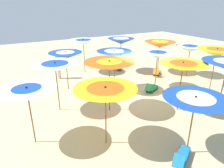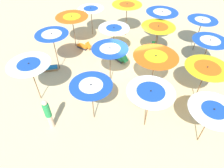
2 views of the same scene
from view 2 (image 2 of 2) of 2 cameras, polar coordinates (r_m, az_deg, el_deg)
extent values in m
cube|color=beige|center=(12.88, 5.47, 3.63)|extent=(41.18, 41.18, 0.04)
cylinder|color=brown|center=(9.55, 24.95, -11.25)|extent=(0.05, 0.05, 1.99)
cone|color=white|center=(8.83, 26.84, -7.44)|extent=(2.00, 2.00, 0.41)
cone|color=#1947B2|center=(8.75, 27.07, -6.97)|extent=(0.97, 0.97, 0.20)
sphere|color=black|center=(8.67, 27.33, -6.45)|extent=(0.07, 0.07, 0.07)
cylinder|color=brown|center=(11.32, 23.88, -0.46)|extent=(0.05, 0.05, 2.01)
cone|color=yellow|center=(10.71, 25.37, 3.40)|extent=(2.15, 2.15, 0.44)
cone|color=orange|center=(10.65, 25.53, 3.80)|extent=(1.27, 1.27, 0.26)
sphere|color=black|center=(10.57, 25.77, 4.44)|extent=(0.07, 0.07, 0.07)
cylinder|color=brown|center=(13.65, 24.86, 7.11)|extent=(0.05, 0.05, 1.92)
cone|color=#1947B2|center=(13.17, 26.09, 10.43)|extent=(2.03, 2.03, 0.40)
cone|color=white|center=(13.13, 26.21, 10.76)|extent=(1.16, 1.16, 0.23)
sphere|color=black|center=(13.06, 26.40, 11.26)|extent=(0.07, 0.07, 0.07)
cylinder|color=brown|center=(15.43, 23.23, 12.38)|extent=(0.05, 0.05, 2.12)
cone|color=#1947B2|center=(14.97, 24.37, 15.81)|extent=(1.95, 1.95, 0.37)
cone|color=white|center=(14.93, 24.48, 16.13)|extent=(1.01, 1.01, 0.19)
sphere|color=black|center=(14.89, 24.61, 16.52)|extent=(0.07, 0.07, 0.07)
cylinder|color=brown|center=(9.28, 10.04, -7.56)|extent=(0.05, 0.05, 2.15)
cone|color=white|center=(8.48, 10.91, -2.98)|extent=(2.03, 2.03, 0.39)
cone|color=#1947B2|center=(8.42, 10.99, -2.58)|extent=(1.19, 1.19, 0.23)
sphere|color=black|center=(8.32, 11.11, -1.93)|extent=(0.07, 0.07, 0.07)
cylinder|color=brown|center=(10.96, 11.44, 2.24)|extent=(0.05, 0.05, 2.22)
cone|color=orange|center=(10.28, 12.29, 6.90)|extent=(2.27, 2.27, 0.41)
cone|color=yellow|center=(10.22, 12.38, 7.39)|extent=(1.16, 1.16, 0.21)
sphere|color=black|center=(10.15, 12.49, 7.97)|extent=(0.07, 0.07, 0.07)
cylinder|color=brown|center=(13.67, 12.32, 11.09)|extent=(0.05, 0.05, 2.16)
cone|color=yellow|center=(13.14, 13.03, 15.06)|extent=(2.11, 2.11, 0.39)
cone|color=orange|center=(13.10, 13.10, 15.39)|extent=(1.21, 1.21, 0.22)
sphere|color=black|center=(13.04, 13.19, 15.92)|extent=(0.07, 0.07, 0.07)
cylinder|color=brown|center=(15.30, 13.32, 14.90)|extent=(0.05, 0.05, 2.29)
cone|color=#1947B2|center=(14.81, 14.06, 18.77)|extent=(2.19, 2.19, 0.37)
cone|color=white|center=(14.78, 14.12, 19.07)|extent=(1.21, 1.21, 0.20)
sphere|color=black|center=(14.73, 14.21, 19.51)|extent=(0.07, 0.07, 0.07)
cylinder|color=brown|center=(9.51, -5.52, -5.63)|extent=(0.05, 0.05, 2.06)
cone|color=#1947B2|center=(8.76, -5.96, -1.22)|extent=(1.90, 1.90, 0.38)
cone|color=white|center=(8.70, -6.00, -0.79)|extent=(1.05, 1.05, 0.21)
sphere|color=black|center=(8.61, -6.07, -0.17)|extent=(0.07, 0.07, 0.07)
cylinder|color=brown|center=(11.34, -0.55, 4.82)|extent=(0.05, 0.05, 2.22)
cone|color=#1947B2|center=(10.68, -0.58, 9.48)|extent=(1.97, 1.97, 0.31)
cone|color=white|center=(10.64, -0.59, 9.81)|extent=(1.11, 1.11, 0.17)
sphere|color=black|center=(10.58, -0.59, 10.31)|extent=(0.07, 0.07, 0.07)
cylinder|color=brown|center=(13.42, 0.54, 11.25)|extent=(0.05, 0.05, 2.06)
cone|color=white|center=(12.90, 0.57, 15.13)|extent=(1.95, 1.95, 0.35)
cone|color=#1947B2|center=(12.86, 0.58, 15.48)|extent=(1.00, 1.00, 0.18)
sphere|color=black|center=(12.80, 0.58, 15.94)|extent=(0.07, 0.07, 0.07)
cylinder|color=brown|center=(16.12, 4.07, 17.41)|extent=(0.05, 0.05, 2.27)
cone|color=yellow|center=(15.65, 4.29, 21.15)|extent=(2.20, 2.20, 0.41)
cone|color=orange|center=(15.62, 4.31, 21.50)|extent=(1.14, 1.14, 0.21)
sphere|color=black|center=(15.57, 4.34, 21.94)|extent=(0.07, 0.07, 0.07)
cylinder|color=brown|center=(11.04, -21.00, 0.09)|extent=(0.05, 0.05, 2.22)
cone|color=white|center=(10.36, -22.52, 4.56)|extent=(2.08, 2.08, 0.37)
cone|color=#1947B2|center=(10.31, -22.66, 4.95)|extent=(1.11, 1.11, 0.20)
sphere|color=black|center=(10.24, -22.84, 5.48)|extent=(0.07, 0.07, 0.07)
cylinder|color=brown|center=(12.81, -15.70, 8.35)|extent=(0.05, 0.05, 2.29)
cone|color=#1947B2|center=(12.22, -16.72, 12.73)|extent=(1.93, 1.93, 0.42)
cone|color=white|center=(12.17, -16.81, 13.09)|extent=(1.15, 1.15, 0.25)
sphere|color=black|center=(12.10, -16.95, 13.69)|extent=(0.07, 0.07, 0.07)
cylinder|color=brown|center=(14.93, -10.78, 14.08)|extent=(0.05, 0.05, 2.07)
cone|color=orange|center=(14.46, -11.34, 17.65)|extent=(2.22, 2.22, 0.44)
cone|color=yellow|center=(14.42, -11.40, 18.04)|extent=(1.19, 1.19, 0.24)
sphere|color=black|center=(14.36, -11.48, 18.55)|extent=(0.07, 0.07, 0.07)
cylinder|color=brown|center=(16.33, -5.78, 16.97)|extent=(0.05, 0.05, 1.92)
cone|color=white|center=(15.92, -6.03, 20.06)|extent=(1.95, 1.95, 0.43)
cone|color=#1947B2|center=(15.88, -6.06, 20.39)|extent=(1.08, 1.08, 0.24)
sphere|color=black|center=(15.83, -6.10, 20.87)|extent=(0.07, 0.07, 0.07)
cube|color=olive|center=(14.76, 12.28, 9.03)|extent=(0.74, 0.38, 0.14)
cube|color=olive|center=(14.74, 11.12, 9.18)|extent=(0.74, 0.38, 0.14)
cube|color=green|center=(14.69, 11.76, 9.49)|extent=(0.85, 0.62, 0.10)
cube|color=green|center=(15.04, 11.93, 11.52)|extent=(0.49, 0.44, 0.45)
cube|color=olive|center=(13.88, 25.04, 2.97)|extent=(0.86, 0.51, 0.14)
cube|color=olive|center=(14.15, 25.60, 3.59)|extent=(0.86, 0.51, 0.14)
cube|color=#1972B7|center=(13.95, 25.47, 3.66)|extent=(1.01, 0.77, 0.10)
cube|color=#1972B7|center=(13.72, 27.92, 3.22)|extent=(0.40, 0.43, 0.39)
cube|color=olive|center=(13.61, -17.20, 4.62)|extent=(0.09, 0.89, 0.14)
cube|color=olive|center=(13.33, -17.18, 3.71)|extent=(0.09, 0.89, 0.14)
cube|color=#1972B7|center=(13.40, -17.30, 4.57)|extent=(0.40, 0.91, 0.10)
cube|color=#1972B7|center=(13.35, -20.19, 4.91)|extent=(0.37, 0.43, 0.42)
cube|color=#333338|center=(14.97, -8.77, 10.09)|extent=(0.67, 0.57, 0.14)
cube|color=#333338|center=(15.18, -7.94, 10.70)|extent=(0.67, 0.57, 0.14)
cube|color=orange|center=(15.01, -8.40, 10.78)|extent=(0.86, 0.80, 0.10)
cube|color=orange|center=(14.56, -6.76, 10.96)|extent=(0.47, 0.47, 0.41)
cube|color=#333338|center=(13.62, 1.46, 6.85)|extent=(0.80, 0.40, 0.14)
cube|color=#333338|center=(13.81, 2.53, 7.42)|extent=(0.80, 0.40, 0.14)
cube|color=green|center=(13.64, 2.01, 7.54)|extent=(0.93, 0.68, 0.10)
cube|color=green|center=(13.18, 3.76, 7.23)|extent=(0.44, 0.45, 0.39)
cylinder|color=beige|center=(10.02, -17.16, -10.12)|extent=(0.24, 0.24, 0.86)
cylinder|color=green|center=(9.41, -18.17, -7.17)|extent=(0.30, 0.30, 0.75)
sphere|color=beige|center=(9.05, -18.84, -5.18)|extent=(0.23, 0.23, 0.23)
sphere|color=#337FE5|center=(18.48, 16.07, 16.07)|extent=(0.32, 0.32, 0.32)
camera|label=1|loc=(12.79, 56.90, 8.58)|focal=32.22mm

